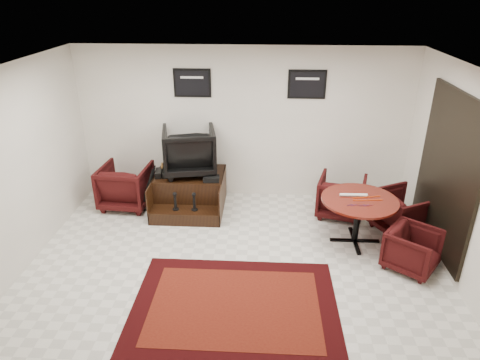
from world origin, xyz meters
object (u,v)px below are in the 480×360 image
Objects in this scene: table_chair_window at (402,210)px; table_chair_corner at (413,248)px; table_chair_back at (341,194)px; shine_podium at (190,192)px; armchair_side at (126,184)px; shine_chair at (189,148)px; meeting_table at (359,204)px.

table_chair_window is 1.15× the size of table_chair_corner.
shine_podium is at bearing 12.53° from table_chair_back.
armchair_side reaches higher than shine_podium.
shine_podium is at bearing -174.88° from armchair_side.
table_chair_back is (2.69, -0.15, 0.10)m from shine_podium.
meeting_table is (2.79, -1.15, -0.42)m from shine_chair.
table_chair_back reaches higher than shine_podium.
armchair_side is at bearing -179.19° from shine_podium.
meeting_table is (3.96, -1.00, 0.23)m from armchair_side.
table_chair_back is 1.16× the size of table_chair_corner.
shine_chair is at bearing 157.54° from meeting_table.
table_chair_corner is (0.67, -0.66, -0.32)m from meeting_table.
armchair_side is at bearing 13.74° from table_chair_back.
armchair_side is 0.75× the size of meeting_table.
table_chair_window is 1.03m from table_chair_corner.
shine_podium is 1.60× the size of table_chair_back.
shine_chair reaches higher than armchair_side.
shine_chair reaches higher than table_chair_window.
shine_chair reaches higher than meeting_table.
table_chair_back is at bearing -177.66° from armchair_side.
table_chair_window is (0.90, -0.51, -0.00)m from table_chair_back.
table_chair_back is at bearing 33.69° from table_chair_window.
table_chair_back is at bearing 162.84° from shine_chair.
table_chair_corner is at bearing 132.51° from table_chair_back.
table_chair_back is (2.69, -0.28, -0.70)m from shine_chair.
shine_podium is 2.99m from meeting_table.
table_chair_window is at bearing 166.24° from table_chair_back.
table_chair_window reaches higher than table_chair_corner.
shine_chair is 2.79m from table_chair_back.
meeting_table is at bearing 87.86° from table_chair_window.
meeting_table is (2.79, -1.02, 0.37)m from shine_podium.
shine_chair reaches higher than table_chair_corner.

